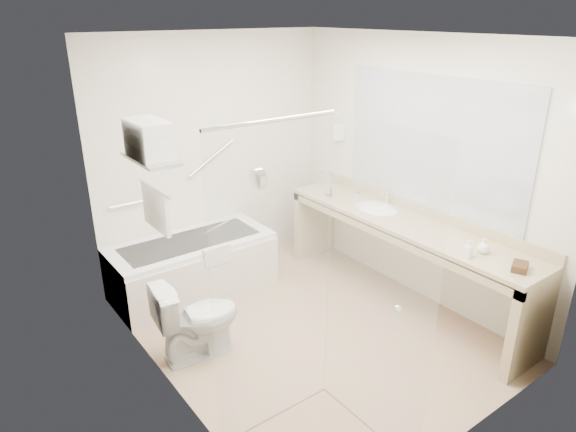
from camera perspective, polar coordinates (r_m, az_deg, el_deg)
floor at (r=4.74m, az=2.21°, el=-12.39°), size 3.20×3.20×0.00m
ceiling at (r=3.92m, az=2.77°, el=19.38°), size 2.60×3.20×0.10m
wall_back at (r=5.45m, az=-8.24°, el=6.55°), size 2.60×0.10×2.50m
wall_front at (r=3.20m, az=20.88°, el=-6.04°), size 2.60×0.10×2.50m
wall_left at (r=3.55m, az=-14.09°, el=-2.37°), size 0.10×3.20×2.50m
wall_right at (r=5.05m, az=14.05°, el=4.90°), size 0.10×3.20×2.50m
bathtub at (r=5.29m, az=-10.53°, el=-5.45°), size 1.60×0.73×0.59m
grab_bar_short at (r=5.14m, az=-17.13°, el=1.33°), size 0.40×0.03×0.03m
grab_bar_long at (r=5.39m, az=-8.50°, el=6.37°), size 0.53×0.03×0.33m
shower_enclosure at (r=3.23m, az=4.03°, el=-7.93°), size 0.96×0.91×2.11m
towel_shelf at (r=3.74m, az=-15.11°, el=6.96°), size 0.24×0.55×0.81m
vanity_counter at (r=4.97m, az=12.68°, el=-2.77°), size 0.55×2.70×0.95m
sink at (r=5.17m, az=9.76°, el=0.58°), size 0.40×0.52×0.14m
faucet at (r=5.23m, az=10.95°, el=2.05°), size 0.03×0.03×0.14m
mirror at (r=4.88m, az=15.65°, el=7.81°), size 0.02×2.00×1.20m
hairdryer_unit at (r=5.67m, az=5.71°, el=9.35°), size 0.08×0.10×0.18m
toilet at (r=4.32m, az=-10.05°, el=-11.17°), size 0.73×0.46×0.68m
amenity_basket at (r=4.25m, az=24.37°, el=-5.16°), size 0.19×0.16×0.05m
soap_bottle_a at (r=4.31m, az=19.29°, el=-3.93°), size 0.08×0.15×0.07m
soap_bottle_b at (r=4.42m, az=20.89°, el=-3.28°), size 0.12×0.14×0.10m
water_bottle_left at (r=5.72m, az=3.78°, el=4.08°), size 0.05×0.05×0.17m
water_bottle_mid at (r=5.06m, az=7.82°, el=1.65°), size 0.06×0.06×0.19m
water_bottle_right at (r=5.37m, az=5.04°, el=2.95°), size 0.06×0.06×0.18m
drinking_glass_near at (r=5.42m, az=4.44°, el=2.72°), size 0.07×0.07×0.09m
drinking_glass_far at (r=5.42m, az=4.63°, el=2.64°), size 0.08×0.08×0.08m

